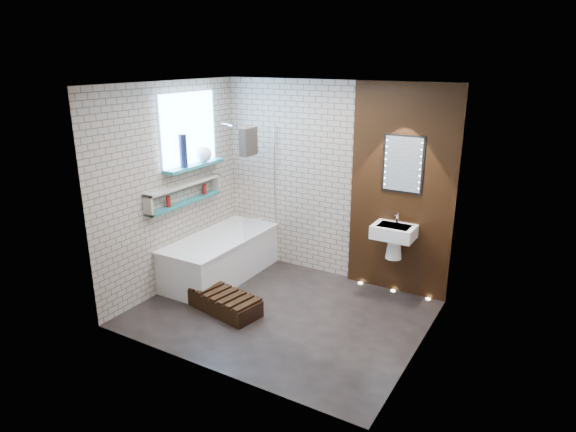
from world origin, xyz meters
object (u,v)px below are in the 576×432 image
Objects in this scene: washbasin at (394,236)px; led_mirror at (403,164)px; bath_screen at (260,182)px; walnut_step at (225,303)px; bathtub at (221,256)px.

washbasin is 0.83× the size of led_mirror.
bath_screen is at bearing -174.22° from washbasin.
bath_screen is 2.00× the size of led_mirror.
led_mirror is at bearing 10.66° from bath_screen.
bath_screen is 2.41× the size of washbasin.
walnut_step is (0.27, -1.19, -1.18)m from bath_screen.
walnut_step is at bearing -135.33° from led_mirror.
bath_screen is at bearing -169.34° from led_mirror.
washbasin is (2.17, 0.62, 0.50)m from bathtub.
walnut_step is (0.62, -0.75, -0.19)m from bathtub.
led_mirror is at bearing 90.00° from washbasin.
bath_screen is 1.58× the size of walnut_step.
washbasin is (1.82, 0.18, -0.49)m from bath_screen.
led_mirror is (2.17, 0.78, 1.36)m from bathtub.
bathtub is at bearing -163.99° from washbasin.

